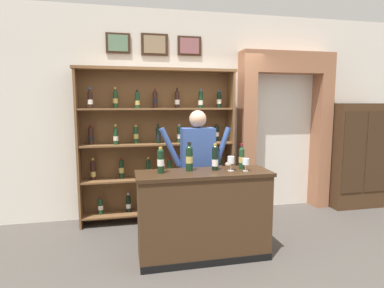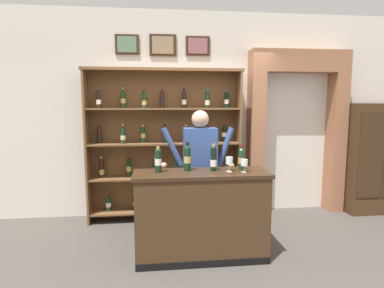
% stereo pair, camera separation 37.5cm
% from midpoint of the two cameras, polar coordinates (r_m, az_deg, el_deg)
% --- Properties ---
extents(ground_plane, '(14.00, 14.00, 0.02)m').
position_cam_midpoint_polar(ground_plane, '(3.87, 4.57, -19.77)').
color(ground_plane, '#47423D').
extents(back_wall, '(12.00, 0.19, 3.14)m').
position_cam_midpoint_polar(back_wall, '(5.05, 1.21, 5.29)').
color(back_wall, silver).
rests_on(back_wall, ground).
extents(wine_shelf, '(2.30, 0.34, 2.25)m').
position_cam_midpoint_polar(wine_shelf, '(4.74, -2.72, 0.55)').
color(wine_shelf, brown).
rests_on(wine_shelf, ground).
extents(archway_doorway, '(1.56, 0.45, 2.56)m').
position_cam_midpoint_polar(archway_doorway, '(5.43, 19.84, 3.59)').
color(archway_doorway, '#9E6647').
rests_on(archway_doorway, ground).
extents(side_cabinet, '(0.89, 0.45, 1.75)m').
position_cam_midpoint_polar(side_cabinet, '(5.96, 31.47, -2.21)').
color(side_cabinet, '#422B19').
rests_on(side_cabinet, ground).
extents(tasting_counter, '(1.51, 0.52, 1.00)m').
position_cam_midpoint_polar(tasting_counter, '(3.67, 4.73, -12.69)').
color(tasting_counter, '#422B19').
rests_on(tasting_counter, ground).
extents(shopkeeper, '(0.96, 0.22, 1.67)m').
position_cam_midpoint_polar(shopkeeper, '(4.08, 4.08, -2.92)').
color(shopkeeper, '#2D3347').
rests_on(shopkeeper, ground).
extents(tasting_bottle_vin_santo, '(0.07, 0.07, 0.29)m').
position_cam_midpoint_polar(tasting_bottle_vin_santo, '(3.48, -3.05, -2.83)').
color(tasting_bottle_vin_santo, black).
rests_on(tasting_bottle_vin_santo, tasting_counter).
extents(tasting_bottle_bianco, '(0.08, 0.08, 0.33)m').
position_cam_midpoint_polar(tasting_bottle_bianco, '(3.56, 2.19, -2.40)').
color(tasting_bottle_bianco, black).
rests_on(tasting_bottle_bianco, tasting_counter).
extents(tasting_bottle_brunello, '(0.07, 0.07, 0.30)m').
position_cam_midpoint_polar(tasting_bottle_brunello, '(3.59, 6.88, -2.56)').
color(tasting_bottle_brunello, black).
rests_on(tasting_bottle_brunello, tasting_counter).
extents(tasting_bottle_riserva, '(0.07, 0.07, 0.30)m').
position_cam_midpoint_polar(tasting_bottle_riserva, '(3.69, 11.74, -2.53)').
color(tasting_bottle_riserva, '#19381E').
rests_on(tasting_bottle_riserva, tasting_counter).
extents(wine_glass_right, '(0.08, 0.08, 0.17)m').
position_cam_midpoint_polar(wine_glass_right, '(3.57, 9.73, -3.07)').
color(wine_glass_right, silver).
rests_on(wine_glass_right, tasting_counter).
extents(wine_glass_spare, '(0.08, 0.08, 0.14)m').
position_cam_midpoint_polar(wine_glass_spare, '(3.57, 12.38, -3.42)').
color(wine_glass_spare, silver).
rests_on(wine_glass_spare, tasting_counter).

